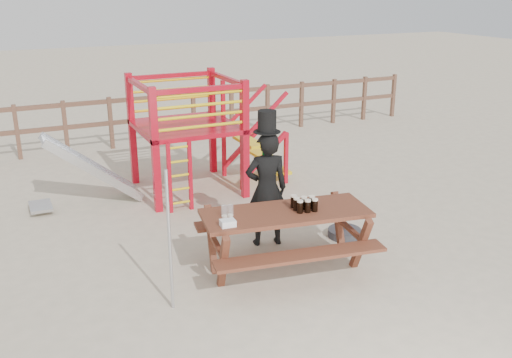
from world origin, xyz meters
name	(u,v)px	position (x,y,z in m)	size (l,w,h in m)	color
ground	(263,277)	(0.00, 0.00, 0.00)	(60.00, 60.00, 0.00)	beige
back_fence	(132,115)	(0.00, 7.00, 0.74)	(15.09, 0.09, 1.20)	brown
playground_fort	(183,134)	(0.12, 3.58, 1.07)	(4.71, 1.84, 2.10)	#B80C1E
picnic_table	(285,233)	(0.36, 0.07, 0.53)	(2.38, 1.82, 0.84)	brown
man_with_hat	(267,186)	(0.49, 0.91, 0.89)	(0.69, 0.53, 1.99)	black
metal_pole	(170,242)	(-1.28, -0.22, 0.86)	(0.04, 0.04, 1.72)	#B2B2B7
parasol_base	(345,233)	(1.67, 0.61, 0.06)	(0.50, 0.50, 0.21)	#313236
paper_bag	(228,223)	(-0.50, -0.05, 0.88)	(0.18, 0.14, 0.08)	white
stout_pints	(304,204)	(0.59, 0.00, 0.93)	(0.30, 0.32, 0.17)	black
empty_glasses	(227,211)	(-0.39, 0.23, 0.91)	(0.16, 0.08, 0.15)	silver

